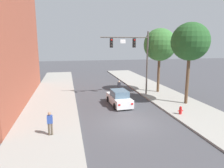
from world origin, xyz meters
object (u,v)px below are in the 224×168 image
fire_hydrant (180,110)px  street_tree_nearest (190,42)px  street_tree_second (160,45)px  car_lead_white (119,98)px  traffic_signal_mast (135,52)px  pedestrian_sidewalk_left_walker (50,122)px  pedestrian_crossing_road (119,86)px

fire_hydrant → street_tree_nearest: bearing=51.1°
street_tree_nearest → street_tree_second: bearing=96.4°
car_lead_white → fire_hydrant: bearing=-43.3°
street_tree_nearest → car_lead_white: bearing=168.9°
street_tree_nearest → traffic_signal_mast: bearing=132.0°
traffic_signal_mast → pedestrian_sidewalk_left_walker: size_ratio=4.57×
traffic_signal_mast → car_lead_white: traffic_signal_mast is taller
traffic_signal_mast → street_tree_second: street_tree_second is taller
pedestrian_sidewalk_left_walker → fire_hydrant: size_ratio=2.28×
street_tree_nearest → pedestrian_crossing_road: bearing=132.2°
car_lead_white → pedestrian_sidewalk_left_walker: pedestrian_sidewalk_left_walker is taller
pedestrian_sidewalk_left_walker → street_tree_nearest: 15.04m
pedestrian_sidewalk_left_walker → street_tree_second: 16.98m
fire_hydrant → street_tree_second: street_tree_second is taller
pedestrian_crossing_road → fire_hydrant: pedestrian_crossing_road is taller
traffic_signal_mast → pedestrian_crossing_road: bearing=132.8°
traffic_signal_mast → car_lead_white: (-2.70, -3.24, -4.58)m
street_tree_second → traffic_signal_mast: bearing=-166.1°
pedestrian_sidewalk_left_walker → street_tree_second: street_tree_second is taller
pedestrian_sidewalk_left_walker → street_tree_nearest: street_tree_nearest is taller
pedestrian_crossing_road → car_lead_white: bearing=-104.2°
fire_hydrant → pedestrian_crossing_road: bearing=109.9°
pedestrian_sidewalk_left_walker → street_tree_nearest: size_ratio=0.20×
street_tree_nearest → fire_hydrant: bearing=-128.9°
traffic_signal_mast → fire_hydrant: size_ratio=10.42×
street_tree_nearest → street_tree_second: street_tree_nearest is taller
pedestrian_crossing_road → street_tree_nearest: street_tree_nearest is taller
car_lead_white → street_tree_nearest: size_ratio=0.53×
pedestrian_sidewalk_left_walker → fire_hydrant: pedestrian_sidewalk_left_walker is taller
pedestrian_sidewalk_left_walker → fire_hydrant: 11.06m
traffic_signal_mast → street_tree_nearest: bearing=-48.0°
car_lead_white → pedestrian_crossing_road: (1.23, 4.83, 0.19)m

